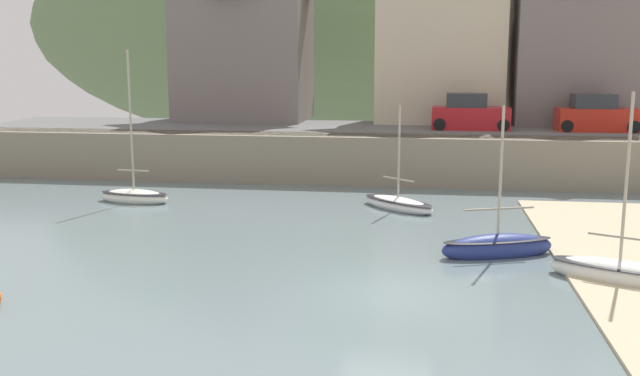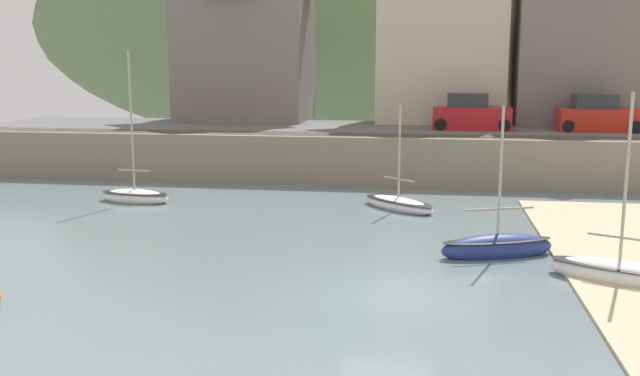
% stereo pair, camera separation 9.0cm
% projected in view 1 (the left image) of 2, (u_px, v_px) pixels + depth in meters
% --- Properties ---
extents(quay_seawall, '(48.00, 9.40, 2.40)m').
position_uv_depth(quay_seawall, '(406.00, 155.00, 35.82)').
color(quay_seawall, gray).
rests_on(quay_seawall, ground).
extents(hillside_backdrop, '(80.00, 44.00, 27.26)m').
position_uv_depth(hillside_backdrop, '(422.00, 23.00, 70.97)').
color(hillside_backdrop, '#658255').
rests_on(hillside_backdrop, ground).
extents(waterfront_building_left, '(8.07, 6.27, 9.70)m').
position_uv_depth(waterfront_building_left, '(244.00, 39.00, 43.67)').
color(waterfront_building_left, slate).
rests_on(waterfront_building_left, ground).
extents(waterfront_building_centre, '(7.65, 5.26, 11.77)m').
position_uv_depth(waterfront_building_centre, '(440.00, 20.00, 41.80)').
color(waterfront_building_centre, beige).
rests_on(waterfront_building_centre, ground).
extents(waterfront_building_right, '(6.98, 6.16, 11.00)m').
position_uv_depth(waterfront_building_right, '(573.00, 26.00, 40.81)').
color(waterfront_building_right, slate).
rests_on(waterfront_building_right, ground).
extents(dinghy_open_wooden, '(3.34, 1.59, 6.70)m').
position_uv_depth(dinghy_open_wooden, '(134.00, 196.00, 31.02)').
color(dinghy_open_wooden, white).
rests_on(dinghy_open_wooden, ground).
extents(fishing_boat_green, '(3.94, 2.63, 5.50)m').
position_uv_depth(fishing_boat_green, '(619.00, 273.00, 19.90)').
color(fishing_boat_green, white).
rests_on(fishing_boat_green, ground).
extents(motorboat_with_cabin, '(3.54, 3.28, 4.45)m').
position_uv_depth(motorboat_with_cabin, '(398.00, 204.00, 29.60)').
color(motorboat_with_cabin, white).
rests_on(motorboat_with_cabin, ground).
extents(sailboat_white_hull, '(3.83, 2.15, 4.97)m').
position_uv_depth(sailboat_white_hull, '(497.00, 246.00, 22.57)').
color(sailboat_white_hull, navy).
rests_on(sailboat_white_hull, ground).
extents(parked_car_near_slipway, '(4.13, 1.82, 1.95)m').
position_uv_depth(parked_car_near_slipway, '(470.00, 114.00, 38.13)').
color(parked_car_near_slipway, '#B11A20').
rests_on(parked_car_near_slipway, ground).
extents(parked_car_by_wall, '(4.14, 1.82, 1.95)m').
position_uv_depth(parked_car_by_wall, '(596.00, 116.00, 37.22)').
color(parked_car_by_wall, red).
rests_on(parked_car_by_wall, ground).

